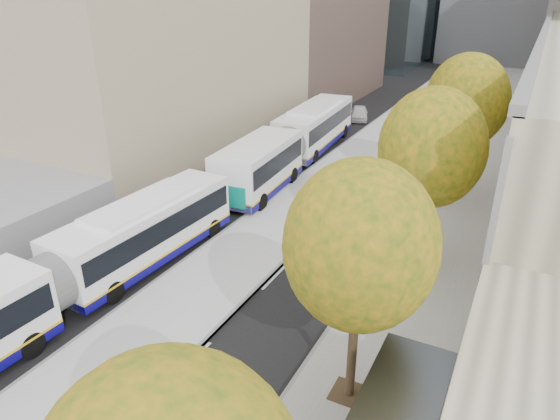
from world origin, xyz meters
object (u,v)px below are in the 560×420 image
Objects in this scene: bus_near at (78,268)px; bus_far at (294,141)px; distant_car at (359,113)px; bus_shelter at (407,413)px.

bus_far is (0.23, 18.96, 0.19)m from bus_near.
distant_car is (0.11, 33.26, -0.90)m from bus_near.
bus_shelter is at bearing -61.98° from bus_far.
bus_near is 33.27m from distant_car.
bus_shelter is 37.62m from distant_car.
bus_near is at bearing -94.67° from bus_far.
bus_near is at bearing 171.69° from bus_shelter.
bus_far is at bearing 91.68° from bus_near.
bus_shelter is 13.45m from bus_near.
bus_near is at bearing -108.76° from distant_car.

